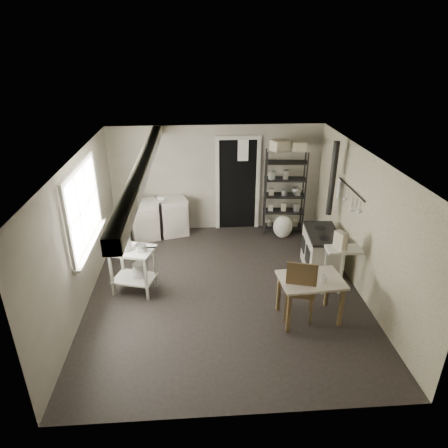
{
  "coord_description": "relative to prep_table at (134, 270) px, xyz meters",
  "views": [
    {
      "loc": [
        -0.42,
        -5.67,
        3.89
      ],
      "look_at": [
        0.0,
        0.3,
        1.1
      ],
      "focal_mm": 32.0,
      "sensor_mm": 36.0,
      "label": 1
    }
  ],
  "objects": [
    {
      "name": "shelf_jar",
      "position": [
        2.64,
        2.09,
        0.97
      ],
      "size": [
        0.12,
        0.12,
        0.2
      ],
      "primitive_type": "imported",
      "rotation": [
        0.0,
        0.0,
        0.41
      ],
      "color": "silver",
      "rests_on": "shelf_rack"
    },
    {
      "name": "bucket",
      "position": [
        0.09,
        0.03,
        -0.02
      ],
      "size": [
        0.28,
        0.28,
        0.23
      ],
      "primitive_type": "cylinder",
      "rotation": [
        0.0,
        0.0,
        -0.43
      ],
      "color": "silver",
      "rests_on": "prep_table"
    },
    {
      "name": "floor_crock",
      "position": [
        2.98,
        0.02,
        -0.33
      ],
      "size": [
        0.14,
        0.14,
        0.15
      ],
      "primitive_type": "cylinder",
      "rotation": [
        0.0,
        0.0,
        -0.2
      ],
      "color": "silver",
      "rests_on": "ground"
    },
    {
      "name": "wall_left",
      "position": [
        -0.73,
        -0.09,
        0.75
      ],
      "size": [
        0.02,
        5.0,
        2.3
      ],
      "primitive_type": "cube",
      "color": "#A19A89",
      "rests_on": "ground"
    },
    {
      "name": "wall_front",
      "position": [
        1.52,
        -2.59,
        0.75
      ],
      "size": [
        4.5,
        0.02,
        2.3
      ],
      "primitive_type": "cube",
      "color": "#A19A89",
      "rests_on": "ground"
    },
    {
      "name": "work_table",
      "position": [
        2.72,
        -0.92,
        -0.02
      ],
      "size": [
        0.97,
        0.72,
        0.7
      ],
      "primitive_type": null,
      "rotation": [
        0.0,
        0.0,
        0.08
      ],
      "color": "beige",
      "rests_on": "ground"
    },
    {
      "name": "wallpaper_panel",
      "position": [
        3.76,
        -0.09,
        0.75
      ],
      "size": [
        0.01,
        5.0,
        2.3
      ],
      "primitive_type": null,
      "color": "#BDB699",
      "rests_on": "wall_right"
    },
    {
      "name": "floor",
      "position": [
        1.52,
        -0.09,
        -0.4
      ],
      "size": [
        5.0,
        5.0,
        0.0
      ],
      "primitive_type": "plane",
      "color": "black",
      "rests_on": "ground"
    },
    {
      "name": "saucepan",
      "position": [
        0.16,
        -0.06,
        0.45
      ],
      "size": [
        0.22,
        0.22,
        0.1
      ],
      "primitive_type": "cylinder",
      "rotation": [
        0.0,
        0.0,
        -0.18
      ],
      "color": "silver",
      "rests_on": "prep_table"
    },
    {
      "name": "base_cabinets",
      "position": [
        0.26,
        2.09,
        0.06
      ],
      "size": [
        1.33,
        0.84,
        0.81
      ],
      "primitive_type": null,
      "rotation": [
        0.0,
        0.0,
        0.27
      ],
      "color": "beige",
      "rests_on": "ground"
    },
    {
      "name": "window",
      "position": [
        -0.7,
        0.11,
        1.1
      ],
      "size": [
        0.12,
        1.76,
        1.28
      ],
      "primitive_type": null,
      "color": "beige",
      "rests_on": "wall_left"
    },
    {
      "name": "stockpot",
      "position": [
        -0.12,
        0.03,
        0.54
      ],
      "size": [
        0.28,
        0.28,
        0.27
      ],
      "primitive_type": "cylinder",
      "rotation": [
        0.0,
        0.0,
        0.11
      ],
      "color": "silver",
      "rests_on": "prep_table"
    },
    {
      "name": "prep_table",
      "position": [
        0.0,
        0.0,
        0.0
      ],
      "size": [
        0.81,
        0.68,
        0.8
      ],
      "primitive_type": null,
      "rotation": [
        0.0,
        0.0,
        -0.29
      ],
      "color": "beige",
      "rests_on": "ground"
    },
    {
      "name": "mixing_bowl",
      "position": [
        0.31,
        2.02,
        0.56
      ],
      "size": [
        0.37,
        0.37,
        0.07
      ],
      "primitive_type": "imported",
      "rotation": [
        0.0,
        0.0,
        -0.24
      ],
      "color": "silver",
      "rests_on": "base_cabinets"
    },
    {
      "name": "shelf_rack",
      "position": [
        2.95,
        2.12,
        0.55
      ],
      "size": [
        0.89,
        0.42,
        1.82
      ],
      "primitive_type": null,
      "rotation": [
        0.0,
        0.0,
        -0.1
      ],
      "color": "black",
      "rests_on": "ground"
    },
    {
      "name": "side_ledge",
      "position": [
        3.39,
        -0.32,
        0.03
      ],
      "size": [
        0.57,
        0.31,
        0.86
      ],
      "primitive_type": null,
      "rotation": [
        0.0,
        0.0,
        -0.02
      ],
      "color": "beige",
      "rests_on": "ground"
    },
    {
      "name": "flour_sack",
      "position": [
        2.89,
        1.81,
        -0.16
      ],
      "size": [
        0.5,
        0.46,
        0.49
      ],
      "primitive_type": "ellipsoid",
      "rotation": [
        0.0,
        0.0,
        -0.33
      ],
      "color": "white",
      "rests_on": "ground"
    },
    {
      "name": "wall_back",
      "position": [
        1.52,
        2.41,
        0.75
      ],
      "size": [
        4.5,
        0.02,
        2.3
      ],
      "primitive_type": "cube",
      "color": "#A19A89",
      "rests_on": "ground"
    },
    {
      "name": "ceiling_beam",
      "position": [
        0.32,
        -0.09,
        1.8
      ],
      "size": [
        0.18,
        5.0,
        0.18
      ],
      "primitive_type": null,
      "color": "beige",
      "rests_on": "ceiling"
    },
    {
      "name": "chair",
      "position": [
        2.58,
        -0.86,
        0.08
      ],
      "size": [
        0.54,
        0.55,
        1.05
      ],
      "primitive_type": null,
      "rotation": [
        0.0,
        0.0,
        -0.27
      ],
      "color": "#503C22",
      "rests_on": "ground"
    },
    {
      "name": "ceiling",
      "position": [
        1.52,
        -0.09,
        1.9
      ],
      "size": [
        5.0,
        5.0,
        0.0
      ],
      "primitive_type": "plane",
      "rotation": [
        3.14,
        0.0,
        0.0
      ],
      "color": "silver",
      "rests_on": "wall_back"
    },
    {
      "name": "stovepipe",
      "position": [
        3.53,
        0.94,
        1.19
      ],
      "size": [
        0.14,
        0.14,
        1.43
      ],
      "primitive_type": null,
      "rotation": [
        0.0,
        0.0,
        -0.25
      ],
      "color": "black",
      "rests_on": "stove"
    },
    {
      "name": "storage_box_a",
      "position": [
        2.78,
        2.11,
        1.61
      ],
      "size": [
        0.4,
        0.38,
        0.22
      ],
      "primitive_type": "cube",
      "rotation": [
        0.0,
        0.0,
        0.39
      ],
      "color": "beige",
      "rests_on": "shelf_rack"
    },
    {
      "name": "wall_right",
      "position": [
        3.77,
        -0.09,
        0.75
      ],
      "size": [
        0.02,
        5.0,
        2.3
      ],
      "primitive_type": "cube",
      "color": "#A19A89",
      "rests_on": "ground"
    },
    {
      "name": "stove",
      "position": [
        3.29,
        0.43,
        0.04
      ],
      "size": [
        0.62,
        1.03,
        0.77
      ],
      "primitive_type": null,
      "rotation": [
        0.0,
        0.0,
        -0.08
      ],
      "color": "beige",
      "rests_on": "ground"
    },
    {
      "name": "oats_box",
      "position": [
        3.32,
        -0.33,
        0.61
      ],
      "size": [
        0.19,
        0.23,
        0.29
      ],
      "primitive_type": "cube",
      "rotation": [
        0.0,
        0.0,
        0.43
      ],
      "color": "beige",
      "rests_on": "side_ledge"
    },
    {
      "name": "table_cup",
      "position": [
        2.87,
        -1.01,
        0.41
      ],
      "size": [
        0.13,
        0.13,
        0.1
      ],
      "primitive_type": "imported",
      "rotation": [
        0.0,
        0.0,
        0.17
      ],
      "color": "silver",
      "rests_on": "work_table"
    },
    {
      "name": "counter_cup",
      "position": [
        -0.13,
        1.97,
        0.57
      ],
      "size": [
        0.15,
        0.15,
        0.1
      ],
      "primitive_type": "imported",
      "rotation": [
        0.0,
        0.0,
        -0.18
      ],
      "color": "silver",
      "rests_on": "base_cabinets"
    },
    {
      "name": "doorway",
      "position": [
        1.97,
        2.38,
        0.6
      ],
      "size": [
        0.96,
        0.1,
        2.08
      ],
      "primitive_type": null,
      "color": "beige",
      "rests_on": "ground"
    },
    {
      "name": "storage_box_b",
      "position": [
        3.17,
        2.1,
        1.59
      ],
      "size": [
        0.3,
        0.29,
        0.18
      ],
      "primitive_type": "cube",
      "rotation": [
        0.0,
        0.0,
        -0.09
      ],
      "color": "beige",
      "rests_on": "shelf_rack"
    },
    {
      "name": "utensil_rail",
      "position": [
        3.71,
        0.51,
        1.15
      ],
      "size": [
        0.06,
        1.2,
        0.44
      ],
      "primitive_type": null,
      "color": "silver",
      "rests_on": "wall_right"
    }
  ]
}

